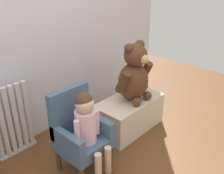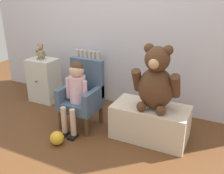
{
  "view_description": "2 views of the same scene",
  "coord_description": "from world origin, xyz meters",
  "px_view_note": "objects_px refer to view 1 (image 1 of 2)",
  "views": [
    {
      "loc": [
        -1.14,
        -0.78,
        1.58
      ],
      "look_at": [
        0.38,
        0.63,
        0.61
      ],
      "focal_mm": 40.0,
      "sensor_mm": 36.0,
      "label": 1
    },
    {
      "loc": [
        1.31,
        -1.49,
        1.41
      ],
      "look_at": [
        0.3,
        0.57,
        0.51
      ],
      "focal_mm": 40.0,
      "sensor_mm": 36.0,
      "label": 2
    }
  ],
  "objects_px": {
    "radiator": "(13,121)",
    "child_armchair": "(79,132)",
    "large_teddy_bear": "(134,75)",
    "low_bench": "(129,114)",
    "child_figure": "(88,124)"
  },
  "relations": [
    {
      "from": "radiator",
      "to": "child_armchair",
      "type": "height_order",
      "value": "child_armchair"
    },
    {
      "from": "child_armchair",
      "to": "large_teddy_bear",
      "type": "relative_size",
      "value": 1.18
    },
    {
      "from": "child_armchair",
      "to": "low_bench",
      "type": "distance_m",
      "value": 0.77
    },
    {
      "from": "low_bench",
      "to": "radiator",
      "type": "bearing_deg",
      "value": 152.84
    },
    {
      "from": "child_armchair",
      "to": "child_figure",
      "type": "bearing_deg",
      "value": -90.0
    },
    {
      "from": "child_figure",
      "to": "radiator",
      "type": "bearing_deg",
      "value": 111.98
    },
    {
      "from": "child_armchair",
      "to": "large_teddy_bear",
      "type": "xyz_separation_m",
      "value": [
        0.78,
        0.05,
        0.26
      ]
    },
    {
      "from": "radiator",
      "to": "large_teddy_bear",
      "type": "height_order",
      "value": "large_teddy_bear"
    },
    {
      "from": "low_bench",
      "to": "large_teddy_bear",
      "type": "xyz_separation_m",
      "value": [
        0.04,
        -0.02,
        0.45
      ]
    },
    {
      "from": "radiator",
      "to": "low_bench",
      "type": "relative_size",
      "value": 0.92
    },
    {
      "from": "large_teddy_bear",
      "to": "low_bench",
      "type": "bearing_deg",
      "value": 154.51
    },
    {
      "from": "radiator",
      "to": "large_teddy_bear",
      "type": "xyz_separation_m",
      "value": [
        1.07,
        -0.55,
        0.28
      ]
    },
    {
      "from": "child_armchair",
      "to": "low_bench",
      "type": "relative_size",
      "value": 0.98
    },
    {
      "from": "child_figure",
      "to": "low_bench",
      "type": "xyz_separation_m",
      "value": [
        0.75,
        0.18,
        -0.32
      ]
    },
    {
      "from": "child_figure",
      "to": "low_bench",
      "type": "distance_m",
      "value": 0.83
    }
  ]
}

